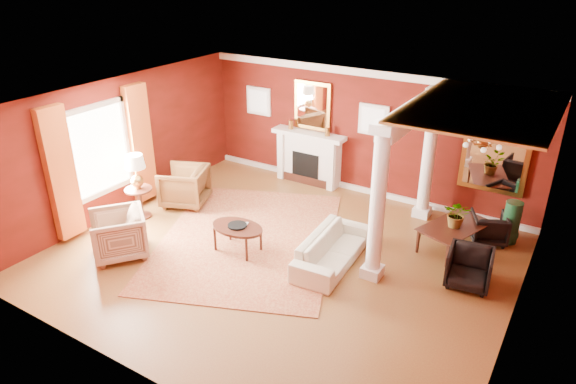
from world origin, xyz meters
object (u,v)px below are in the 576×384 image
Objects in this scene: sofa at (332,244)px; armchair_leopard at (184,184)px; armchair_stripe at (118,232)px; side_table at (137,176)px; dining_table at (456,231)px; coffee_table at (237,228)px.

armchair_leopard is (-3.93, 0.45, 0.10)m from sofa.
side_table is at bearing 160.07° from armchair_stripe.
armchair_stripe is 6.32m from dining_table.
dining_table reaches higher than coffee_table.
armchair_leopard reaches higher than armchair_stripe.
armchair_stripe reaches higher than sofa.
armchair_leopard is 5.83m from dining_table.
sofa is at bearing 152.75° from dining_table.
armchair_stripe is at bearing 114.00° from sofa.
dining_table is (1.76, 1.66, 0.01)m from sofa.
armchair_leopard reaches higher than dining_table.
sofa is 4.40m from side_table.
coffee_table is at bearing 73.30° from armchair_stripe.
side_table is 0.99× the size of dining_table.
coffee_table is 0.74× the size of side_table.
coffee_table is (1.79, 1.28, -0.00)m from armchair_stripe.
side_table reaches higher than armchair_stripe.
armchair_stripe is 2.20m from coffee_table.
sofa reaches higher than coffee_table.
sofa is 1.39× the size of dining_table.
dining_table is at bearing 80.10° from armchair_leopard.
armchair_leopard is at bearing 79.84° from sofa.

